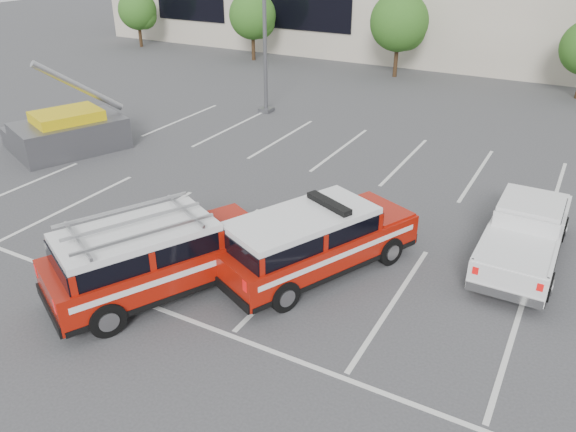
# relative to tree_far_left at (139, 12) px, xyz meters

# --- Properties ---
(ground) EXTENTS (120.00, 120.00, 0.00)m
(ground) POSITION_rel_tree_far_left_xyz_m (24.91, -22.05, -2.50)
(ground) COLOR #3C3C3F
(ground) RESTS_ON ground
(stall_markings) EXTENTS (23.00, 15.00, 0.01)m
(stall_markings) POSITION_rel_tree_far_left_xyz_m (24.91, -17.55, -2.50)
(stall_markings) COLOR silver
(stall_markings) RESTS_ON ground
(tree_far_left) EXTENTS (2.77, 2.77, 3.99)m
(tree_far_left) POSITION_rel_tree_far_left_xyz_m (0.00, 0.00, 0.00)
(tree_far_left) COLOR #3F2B19
(tree_far_left) RESTS_ON ground
(tree_left) EXTENTS (3.07, 3.07, 4.42)m
(tree_left) POSITION_rel_tree_far_left_xyz_m (10.00, 0.00, 0.27)
(tree_left) COLOR #3F2B19
(tree_left) RESTS_ON ground
(tree_mid_left) EXTENTS (3.37, 3.37, 4.85)m
(tree_mid_left) POSITION_rel_tree_far_left_xyz_m (20.00, 0.00, 0.54)
(tree_mid_left) COLOR #3F2B19
(tree_mid_left) RESTS_ON ground
(fire_chief_suv) EXTENTS (3.99, 5.68, 1.88)m
(fire_chief_suv) POSITION_rel_tree_far_left_xyz_m (25.32, -21.66, -1.73)
(fire_chief_suv) COLOR #951207
(fire_chief_suv) RESTS_ON ground
(white_pickup) EXTENTS (1.78, 5.12, 1.57)m
(white_pickup) POSITION_rel_tree_far_left_xyz_m (29.91, -18.43, -1.88)
(white_pickup) COLOR silver
(white_pickup) RESTS_ON ground
(ladder_suv) EXTENTS (4.21, 5.63, 2.07)m
(ladder_suv) POSITION_rel_tree_far_left_xyz_m (22.41, -24.30, -1.67)
(ladder_suv) COLOR #951207
(ladder_suv) RESTS_ON ground
(utility_rig) EXTENTS (4.84, 4.67, 3.68)m
(utility_rig) POSITION_rel_tree_far_left_xyz_m (12.73, -18.44, -1.77)
(utility_rig) COLOR #59595E
(utility_rig) RESTS_ON ground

